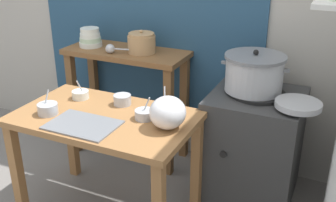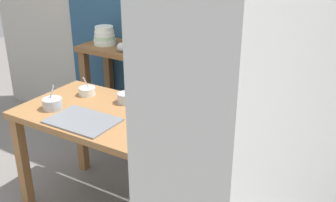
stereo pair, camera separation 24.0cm
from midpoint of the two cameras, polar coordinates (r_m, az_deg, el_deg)
prep_table at (r=2.55m, az=-11.46°, el=-4.30°), size 1.10×0.66×0.72m
back_shelf_table at (r=3.22m, az=-7.91°, el=3.28°), size 0.96×0.40×0.90m
stove_block at (r=2.84m, az=9.51°, el=-6.26°), size 0.60×0.61×0.78m
steamer_pot at (r=2.66m, az=9.53°, el=3.89°), size 0.44×0.40×0.28m
clay_pot at (r=3.06m, az=-6.01°, el=8.10°), size 0.21×0.21×0.17m
bowl_stack_enamel at (r=3.30m, az=-12.97°, el=8.61°), size 0.18×0.18×0.15m
ladle at (r=3.08m, az=-10.18°, el=7.22°), size 0.28×0.11×0.07m
serving_tray at (r=2.40m, az=-14.74°, el=-3.34°), size 0.40×0.28×0.01m
plastic_bag at (r=2.27m, az=-3.08°, el=-1.70°), size 0.21×0.22×0.19m
wide_pan at (r=2.49m, az=15.28°, el=-0.54°), size 0.28×0.28×0.04m
prep_bowl_0 at (r=2.77m, az=-14.68°, el=0.88°), size 0.11×0.11×0.14m
prep_bowl_1 at (r=2.60m, az=-19.16°, el=-1.06°), size 0.12×0.12×0.15m
prep_bowl_2 at (r=2.49m, az=-2.77°, el=-0.99°), size 0.16×0.16×0.16m
prep_bowl_3 at (r=2.41m, az=-6.19°, el=-1.89°), size 0.12×0.12×0.14m
prep_bowl_4 at (r=2.62m, az=-9.08°, el=0.17°), size 0.11×0.11×0.07m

